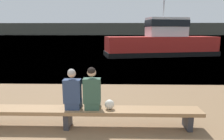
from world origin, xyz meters
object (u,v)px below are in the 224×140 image
(person_left, at_px, (73,92))
(shopping_bag, at_px, (109,104))
(person_right, at_px, (92,91))
(tugboat_red, at_px, (161,44))
(bench_main, at_px, (68,112))

(person_left, height_order, shopping_bag, person_left)
(person_right, bearing_deg, person_left, 179.80)
(tugboat_red, bearing_deg, person_right, 150.46)
(bench_main, bearing_deg, tugboat_red, 69.98)
(person_right, xyz_separation_m, shopping_bag, (0.40, -0.01, -0.31))
(person_left, bearing_deg, bench_main, -177.65)
(bench_main, xyz_separation_m, shopping_bag, (0.99, -0.01, 0.20))
(bench_main, relative_size, tugboat_red, 0.57)
(person_right, relative_size, tugboat_red, 0.09)
(person_right, xyz_separation_m, tugboat_red, (4.78, 14.73, 0.24))
(bench_main, height_order, tugboat_red, tugboat_red)
(person_left, distance_m, shopping_bag, 0.90)
(bench_main, distance_m, tugboat_red, 15.70)
(bench_main, height_order, shopping_bag, shopping_bag)
(person_left, relative_size, person_right, 0.96)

